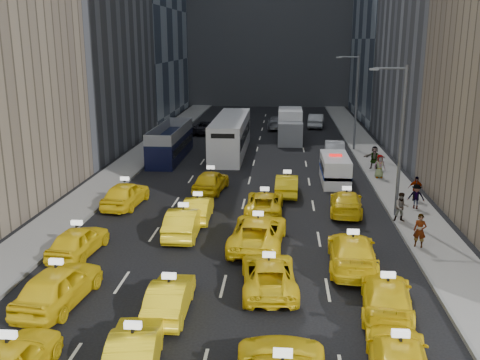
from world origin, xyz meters
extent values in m
plane|color=black|center=(0.00, 0.00, 0.00)|extent=(160.00, 160.00, 0.00)
cube|color=gray|center=(-10.50, 25.00, 0.07)|extent=(3.00, 90.00, 0.15)
cube|color=gray|center=(10.50, 25.00, 0.07)|extent=(3.00, 90.00, 0.15)
cube|color=slate|center=(-9.05, 25.00, 0.09)|extent=(0.15, 90.00, 0.18)
cube|color=slate|center=(9.05, 25.00, 0.09)|extent=(0.15, 90.00, 0.18)
cylinder|color=#595B60|center=(9.30, 12.00, 4.50)|extent=(0.20, 0.20, 9.00)
cylinder|color=#595B60|center=(8.40, 12.00, 8.80)|extent=(1.80, 0.12, 0.12)
cube|color=slate|center=(7.50, 12.00, 8.75)|extent=(0.50, 0.22, 0.12)
cylinder|color=#595B60|center=(9.30, 32.00, 4.50)|extent=(0.20, 0.20, 9.00)
cylinder|color=#595B60|center=(8.40, 32.00, 8.80)|extent=(1.80, 0.12, 0.12)
cube|color=slate|center=(7.50, 32.00, 8.75)|extent=(0.50, 0.22, 0.12)
imported|color=yellow|center=(-2.15, -4.35, 0.72)|extent=(2.08, 4.53, 1.44)
imported|color=yellow|center=(6.20, -4.04, 0.68)|extent=(2.42, 4.87, 1.36)
imported|color=yellow|center=(-6.40, -0.18, 0.82)|extent=(2.47, 5.02, 1.65)
imported|color=yellow|center=(-1.81, -0.51, 0.68)|extent=(1.49, 4.13, 1.35)
imported|color=yellow|center=(1.97, 1.87, 0.68)|extent=(2.64, 5.07, 1.36)
imported|color=yellow|center=(6.61, 0.21, 0.69)|extent=(2.55, 4.96, 1.38)
imported|color=yellow|center=(-7.53, 4.88, 0.73)|extent=(2.15, 4.45, 1.47)
imported|color=yellow|center=(-2.81, 7.99, 0.77)|extent=(1.67, 4.68, 1.54)
imported|color=yellow|center=(1.28, 6.70, 0.79)|extent=(3.02, 5.85, 1.58)
imported|color=yellow|center=(5.79, 4.44, 0.78)|extent=(2.48, 5.47, 1.55)
imported|color=yellow|center=(-7.48, 12.89, 0.81)|extent=(2.32, 4.90, 1.62)
imported|color=yellow|center=(-2.45, 10.66, 0.69)|extent=(1.55, 4.22, 1.38)
imported|color=yellow|center=(1.42, 12.20, 0.67)|extent=(2.30, 4.83, 1.33)
imported|color=yellow|center=(6.42, 12.63, 0.68)|extent=(2.33, 4.87, 1.37)
imported|color=yellow|center=(-2.50, 16.68, 0.77)|extent=(2.41, 4.73, 1.54)
imported|color=yellow|center=(2.81, 16.36, 0.71)|extent=(1.64, 4.36, 1.42)
cube|color=white|center=(6.38, 19.87, 1.01)|extent=(2.08, 5.12, 2.03)
cylinder|color=black|center=(5.56, 18.23, 0.41)|extent=(0.28, 0.81, 0.81)
cylinder|color=black|center=(7.20, 18.23, 0.41)|extent=(0.28, 0.81, 0.81)
cylinder|color=black|center=(5.56, 21.50, 0.41)|extent=(0.28, 0.81, 0.81)
cylinder|color=black|center=(7.20, 21.50, 0.41)|extent=(0.28, 0.81, 0.81)
cube|color=navy|center=(6.38, 19.87, 0.88)|extent=(2.12, 5.13, 0.23)
cube|color=red|center=(6.38, 19.87, 2.10)|extent=(0.93, 0.35, 0.15)
cube|color=black|center=(-7.52, 27.21, 1.47)|extent=(3.25, 10.25, 2.93)
cylinder|color=black|center=(-8.52, 23.07, 0.55)|extent=(0.28, 1.10, 1.10)
cylinder|color=black|center=(-6.53, 23.07, 0.55)|extent=(0.28, 1.10, 1.10)
cylinder|color=black|center=(-8.52, 31.35, 0.55)|extent=(0.28, 1.10, 1.10)
cylinder|color=black|center=(-6.53, 31.35, 0.55)|extent=(0.28, 1.10, 1.10)
cube|color=silver|center=(-2.38, 29.80, 1.71)|extent=(3.58, 13.39, 3.42)
cylinder|color=black|center=(-3.61, 24.08, 0.55)|extent=(0.28, 1.10, 1.10)
cylinder|color=black|center=(-1.15, 24.08, 0.55)|extent=(0.28, 1.10, 1.10)
cylinder|color=black|center=(-3.61, 35.52, 0.55)|extent=(0.28, 1.10, 1.10)
cylinder|color=black|center=(-1.15, 35.52, 0.55)|extent=(0.28, 1.10, 1.10)
cube|color=silver|center=(3.20, 36.46, 1.64)|extent=(2.86, 7.28, 3.27)
cylinder|color=black|center=(2.13, 33.78, 0.55)|extent=(0.28, 1.10, 1.10)
cylinder|color=black|center=(4.28, 33.78, 0.55)|extent=(0.28, 1.10, 1.10)
cylinder|color=black|center=(2.13, 39.14, 0.55)|extent=(0.28, 1.10, 1.10)
cylinder|color=black|center=(4.28, 39.14, 0.55)|extent=(0.28, 1.10, 1.10)
imported|color=#B5B6BD|center=(7.13, 28.78, 0.80)|extent=(1.97, 4.95, 1.60)
imported|color=black|center=(-6.25, 40.45, 0.71)|extent=(2.71, 5.24, 1.41)
imported|color=gray|center=(1.72, 44.37, 0.78)|extent=(2.19, 5.35, 1.55)
imported|color=black|center=(-2.51, 45.43, 0.79)|extent=(2.12, 4.72, 1.57)
imported|color=#A7ABAF|center=(6.46, 45.93, 0.82)|extent=(2.25, 5.16, 1.65)
imported|color=gray|center=(9.46, 6.94, 1.02)|extent=(0.75, 0.64, 1.74)
imported|color=gray|center=(9.37, 10.87, 1.01)|extent=(0.86, 0.50, 1.72)
imported|color=gray|center=(10.80, 13.45, 0.93)|extent=(1.09, 0.69, 1.56)
imported|color=gray|center=(11.19, 15.24, 0.95)|extent=(1.00, 0.60, 1.61)
imported|color=gray|center=(9.84, 21.05, 1.04)|extent=(0.91, 0.54, 1.79)
imported|color=gray|center=(9.92, 24.05, 1.08)|extent=(1.78, 0.79, 1.85)
camera|label=1|loc=(2.44, -19.14, 10.38)|focal=40.00mm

